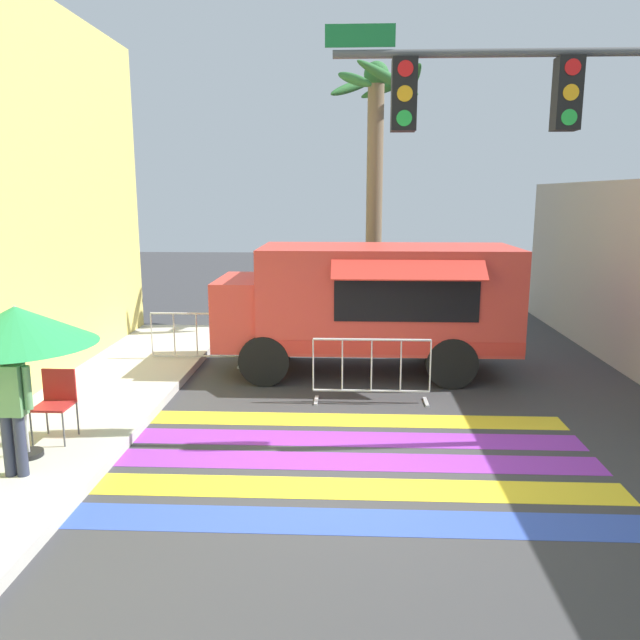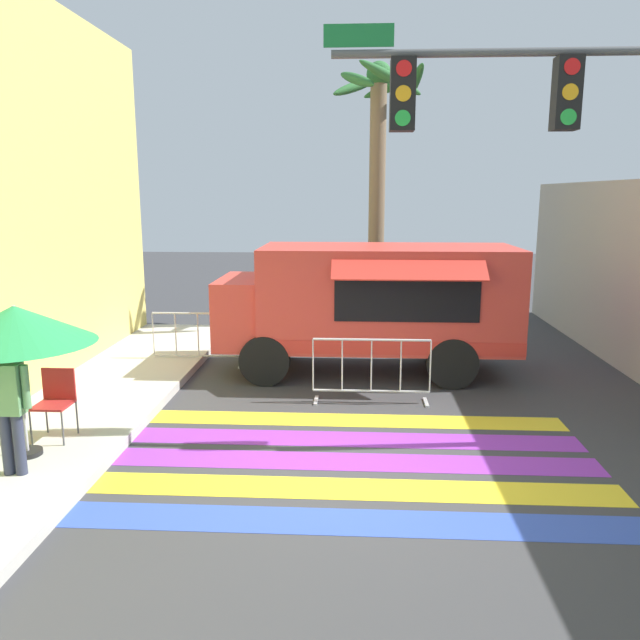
{
  "view_description": "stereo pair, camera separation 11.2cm",
  "coord_description": "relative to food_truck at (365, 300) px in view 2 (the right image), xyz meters",
  "views": [
    {
      "loc": [
        -0.09,
        -7.34,
        3.4
      ],
      "look_at": [
        -0.54,
        2.85,
        1.35
      ],
      "focal_mm": 35.0,
      "sensor_mm": 36.0,
      "label": 1
    },
    {
      "loc": [
        0.02,
        -7.33,
        3.4
      ],
      "look_at": [
        -0.54,
        2.85,
        1.35
      ],
      "focal_mm": 35.0,
      "sensor_mm": 36.0,
      "label": 2
    }
  ],
  "objects": [
    {
      "name": "vendor_person",
      "position": [
        -4.19,
        -5.1,
        -0.37
      ],
      "size": [
        0.53,
        0.21,
        1.59
      ],
      "rotation": [
        0.0,
        0.0,
        -0.1
      ],
      "color": "#2D3347",
      "rests_on": "sidewalk_left"
    },
    {
      "name": "barricade_front",
      "position": [
        0.09,
        -1.82,
        -0.88
      ],
      "size": [
        1.95,
        0.44,
        1.09
      ],
      "color": "#B7BABF",
      "rests_on": "ground_plane"
    },
    {
      "name": "crosswalk_painted",
      "position": [
        -0.22,
        -4.21,
        -1.42
      ],
      "size": [
        6.4,
        3.6,
        0.01
      ],
      "color": "#334FB2",
      "rests_on": "ground_plane"
    },
    {
      "name": "food_truck",
      "position": [
        0.0,
        0.0,
        0.0
      ],
      "size": [
        5.59,
        2.58,
        2.45
      ],
      "color": "#D13D33",
      "rests_on": "ground_plane"
    },
    {
      "name": "ground_plane",
      "position": [
        -0.22,
        -4.45,
        -1.42
      ],
      "size": [
        60.0,
        60.0,
        0.0
      ],
      "primitive_type": "plane",
      "color": "#38383A"
    },
    {
      "name": "folding_chair",
      "position": [
        -4.22,
        -3.93,
        -0.71
      ],
      "size": [
        0.46,
        0.46,
        0.93
      ],
      "rotation": [
        0.0,
        0.0,
        -0.16
      ],
      "color": "#4C4C51",
      "rests_on": "sidewalk_left"
    },
    {
      "name": "patio_umbrella",
      "position": [
        -4.33,
        -4.56,
        0.41
      ],
      "size": [
        1.91,
        1.91,
        1.93
      ],
      "color": "black",
      "rests_on": "sidewalk_left"
    },
    {
      "name": "barricade_side",
      "position": [
        -3.33,
        0.3,
        -0.89
      ],
      "size": [
        1.86,
        0.44,
        1.09
      ],
      "color": "#B7BABF",
      "rests_on": "ground_plane"
    },
    {
      "name": "palm_tree",
      "position": [
        0.36,
        4.03,
        2.87
      ],
      "size": [
        2.35,
        2.33,
        6.53
      ],
      "color": "#7A664C",
      "rests_on": "ground_plane"
    },
    {
      "name": "traffic_signal_pole",
      "position": [
        2.48,
        -3.27,
        2.6
      ],
      "size": [
        4.8,
        0.29,
        5.53
      ],
      "color": "#515456",
      "rests_on": "ground_plane"
    }
  ]
}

